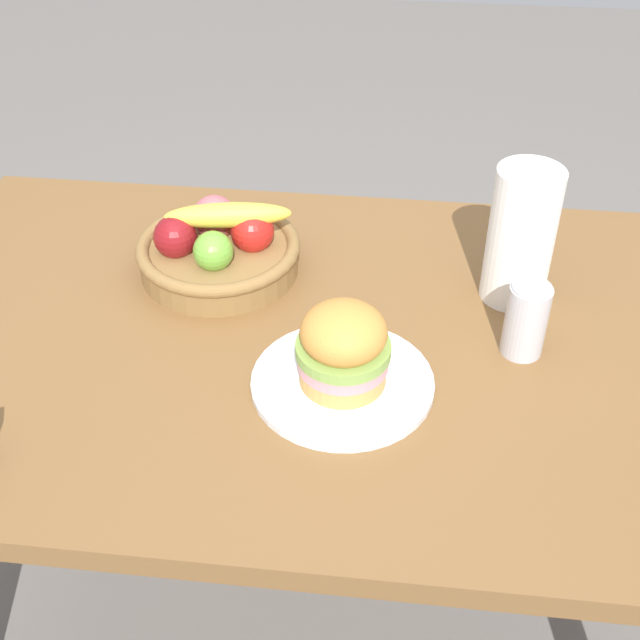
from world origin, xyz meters
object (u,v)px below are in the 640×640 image
(plate, at_px, (342,383))
(sandwich, at_px, (343,347))
(paper_towel_roll, at_px, (521,236))
(soda_can, at_px, (526,318))
(fruit_basket, at_px, (219,247))

(plate, bearing_deg, sandwich, -90.00)
(sandwich, xyz_separation_m, paper_towel_roll, (0.27, 0.26, 0.04))
(sandwich, bearing_deg, paper_towel_roll, 44.39)
(soda_can, bearing_deg, paper_towel_roll, 92.30)
(fruit_basket, bearing_deg, soda_can, -17.25)
(fruit_basket, xyz_separation_m, paper_towel_roll, (0.51, -0.02, 0.07))
(sandwich, height_order, fruit_basket, sandwich)
(soda_can, xyz_separation_m, fruit_basket, (-0.52, 0.16, -0.02))
(plate, relative_size, paper_towel_roll, 1.16)
(paper_towel_roll, bearing_deg, plate, -135.61)
(soda_can, height_order, paper_towel_roll, paper_towel_roll)
(sandwich, bearing_deg, fruit_basket, 131.47)
(fruit_basket, bearing_deg, paper_towel_roll, -1.89)
(sandwich, relative_size, soda_can, 1.12)
(plate, xyz_separation_m, soda_can, (0.27, 0.12, 0.06))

